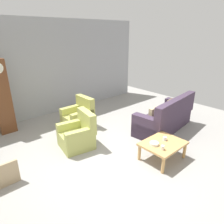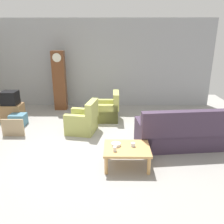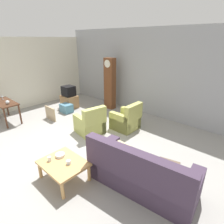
{
  "view_description": "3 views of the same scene",
  "coord_description": "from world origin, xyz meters",
  "px_view_note": "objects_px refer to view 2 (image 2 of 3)",
  "views": [
    {
      "loc": [
        -2.7,
        -3.09,
        2.77
      ],
      "look_at": [
        0.53,
        0.53,
        0.85
      ],
      "focal_mm": 32.57,
      "sensor_mm": 36.0,
      "label": 1
    },
    {
      "loc": [
        0.59,
        -5.16,
        2.67
      ],
      "look_at": [
        0.52,
        0.55,
        0.72
      ],
      "focal_mm": 36.98,
      "sensor_mm": 36.0,
      "label": 2
    },
    {
      "loc": [
        3.7,
        -2.48,
        2.81
      ],
      "look_at": [
        0.43,
        1.11,
        0.85
      ],
      "focal_mm": 29.27,
      "sensor_mm": 36.0,
      "label": 3
    }
  ],
  "objects_px": {
    "framed_picture_leaning": "(13,128)",
    "armchair_olive_near": "(83,122)",
    "grandfather_clock": "(59,81)",
    "tv_stand_cabinet": "(12,112)",
    "bowl_white_stacked": "(116,144)",
    "tv_crt": "(10,98)",
    "couch_floral": "(180,134)",
    "coffee_table_wood": "(127,150)",
    "armchair_olive_far": "(108,111)",
    "storage_box_blue": "(18,119)",
    "cup_white_porcelain": "(115,149)",
    "cup_blue_rimmed": "(133,145)"
  },
  "relations": [
    {
      "from": "tv_crt",
      "to": "storage_box_blue",
      "type": "distance_m",
      "value": 0.8
    },
    {
      "from": "bowl_white_stacked",
      "to": "armchair_olive_near",
      "type": "bearing_deg",
      "value": 118.79
    },
    {
      "from": "framed_picture_leaning",
      "to": "armchair_olive_near",
      "type": "bearing_deg",
      "value": 9.67
    },
    {
      "from": "couch_floral",
      "to": "tv_stand_cabinet",
      "type": "height_order",
      "value": "couch_floral"
    },
    {
      "from": "cup_blue_rimmed",
      "to": "bowl_white_stacked",
      "type": "height_order",
      "value": "cup_blue_rimmed"
    },
    {
      "from": "couch_floral",
      "to": "armchair_olive_far",
      "type": "height_order",
      "value": "couch_floral"
    },
    {
      "from": "couch_floral",
      "to": "armchair_olive_near",
      "type": "relative_size",
      "value": 2.38
    },
    {
      "from": "grandfather_clock",
      "to": "framed_picture_leaning",
      "type": "bearing_deg",
      "value": -107.97
    },
    {
      "from": "coffee_table_wood",
      "to": "couch_floral",
      "type": "bearing_deg",
      "value": 32.48
    },
    {
      "from": "tv_crt",
      "to": "storage_box_blue",
      "type": "relative_size",
      "value": 1.03
    },
    {
      "from": "tv_stand_cabinet",
      "to": "cup_white_porcelain",
      "type": "bearing_deg",
      "value": -40.65
    },
    {
      "from": "armchair_olive_far",
      "to": "couch_floral",
      "type": "bearing_deg",
      "value": -45.86
    },
    {
      "from": "grandfather_clock",
      "to": "tv_stand_cabinet",
      "type": "distance_m",
      "value": 1.93
    },
    {
      "from": "cup_white_porcelain",
      "to": "cup_blue_rimmed",
      "type": "xyz_separation_m",
      "value": [
        0.38,
        0.21,
        -0.01
      ]
    },
    {
      "from": "tv_stand_cabinet",
      "to": "couch_floral",
      "type": "bearing_deg",
      "value": -20.47
    },
    {
      "from": "couch_floral",
      "to": "coffee_table_wood",
      "type": "xyz_separation_m",
      "value": [
        -1.35,
        -0.86,
        0.01
      ]
    },
    {
      "from": "bowl_white_stacked",
      "to": "tv_crt",
      "type": "bearing_deg",
      "value": 142.03
    },
    {
      "from": "grandfather_clock",
      "to": "framed_picture_leaning",
      "type": "relative_size",
      "value": 3.52
    },
    {
      "from": "grandfather_clock",
      "to": "storage_box_blue",
      "type": "height_order",
      "value": "grandfather_clock"
    },
    {
      "from": "tv_crt",
      "to": "framed_picture_leaning",
      "type": "bearing_deg",
      "value": -66.02
    },
    {
      "from": "couch_floral",
      "to": "tv_crt",
      "type": "xyz_separation_m",
      "value": [
        -4.93,
        1.84,
        0.39
      ]
    },
    {
      "from": "coffee_table_wood",
      "to": "armchair_olive_far",
      "type": "bearing_deg",
      "value": 100.11
    },
    {
      "from": "armchair_olive_far",
      "to": "bowl_white_stacked",
      "type": "xyz_separation_m",
      "value": [
        0.26,
        -2.67,
        0.15
      ]
    },
    {
      "from": "couch_floral",
      "to": "cup_blue_rimmed",
      "type": "height_order",
      "value": "couch_floral"
    },
    {
      "from": "couch_floral",
      "to": "framed_picture_leaning",
      "type": "relative_size",
      "value": 3.64
    },
    {
      "from": "couch_floral",
      "to": "storage_box_blue",
      "type": "distance_m",
      "value": 4.79
    },
    {
      "from": "framed_picture_leaning",
      "to": "bowl_white_stacked",
      "type": "height_order",
      "value": "framed_picture_leaning"
    },
    {
      "from": "coffee_table_wood",
      "to": "cup_white_porcelain",
      "type": "height_order",
      "value": "cup_white_porcelain"
    },
    {
      "from": "tv_stand_cabinet",
      "to": "cup_white_porcelain",
      "type": "distance_m",
      "value": 4.39
    },
    {
      "from": "armchair_olive_near",
      "to": "cup_blue_rimmed",
      "type": "bearing_deg",
      "value": -53.22
    },
    {
      "from": "framed_picture_leaning",
      "to": "bowl_white_stacked",
      "type": "bearing_deg",
      "value": -26.01
    },
    {
      "from": "coffee_table_wood",
      "to": "framed_picture_leaning",
      "type": "distance_m",
      "value": 3.36
    },
    {
      "from": "couch_floral",
      "to": "bowl_white_stacked",
      "type": "distance_m",
      "value": 1.76
    },
    {
      "from": "couch_floral",
      "to": "storage_box_blue",
      "type": "xyz_separation_m",
      "value": [
        -4.57,
        1.42,
        -0.18
      ]
    },
    {
      "from": "couch_floral",
      "to": "grandfather_clock",
      "type": "distance_m",
      "value": 4.73
    },
    {
      "from": "grandfather_clock",
      "to": "couch_floral",
      "type": "bearing_deg",
      "value": -39.76
    },
    {
      "from": "couch_floral",
      "to": "framed_picture_leaning",
      "type": "xyz_separation_m",
      "value": [
        -4.37,
        0.59,
        -0.11
      ]
    },
    {
      "from": "armchair_olive_far",
      "to": "tv_crt",
      "type": "bearing_deg",
      "value": -179.03
    },
    {
      "from": "tv_crt",
      "to": "cup_white_porcelain",
      "type": "height_order",
      "value": "tv_crt"
    },
    {
      "from": "armchair_olive_far",
      "to": "coffee_table_wood",
      "type": "distance_m",
      "value": 2.79
    },
    {
      "from": "coffee_table_wood",
      "to": "storage_box_blue",
      "type": "xyz_separation_m",
      "value": [
        -3.22,
        2.28,
        -0.19
      ]
    },
    {
      "from": "grandfather_clock",
      "to": "bowl_white_stacked",
      "type": "relative_size",
      "value": 10.57
    },
    {
      "from": "coffee_table_wood",
      "to": "bowl_white_stacked",
      "type": "height_order",
      "value": "bowl_white_stacked"
    },
    {
      "from": "grandfather_clock",
      "to": "armchair_olive_far",
      "type": "bearing_deg",
      "value": -31.99
    },
    {
      "from": "tv_stand_cabinet",
      "to": "framed_picture_leaning",
      "type": "bearing_deg",
      "value": -66.02
    },
    {
      "from": "cup_blue_rimmed",
      "to": "framed_picture_leaning",
      "type": "bearing_deg",
      "value": 156.13
    },
    {
      "from": "couch_floral",
      "to": "armchair_olive_far",
      "type": "relative_size",
      "value": 2.38
    },
    {
      "from": "cup_blue_rimmed",
      "to": "bowl_white_stacked",
      "type": "relative_size",
      "value": 0.45
    },
    {
      "from": "coffee_table_wood",
      "to": "bowl_white_stacked",
      "type": "distance_m",
      "value": 0.26
    },
    {
      "from": "storage_box_blue",
      "to": "bowl_white_stacked",
      "type": "distance_m",
      "value": 3.73
    }
  ]
}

